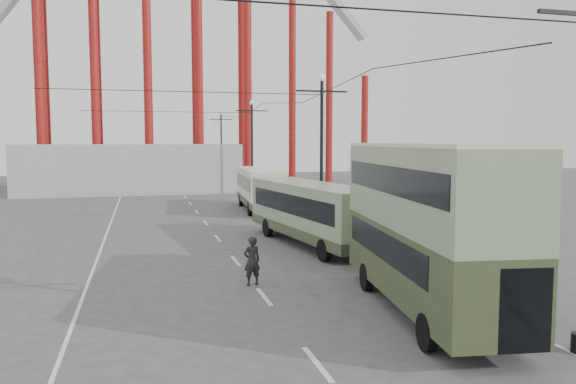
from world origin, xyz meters
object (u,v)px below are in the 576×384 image
object	(u,v)px
double_decker_bus	(426,219)
single_decker_green	(312,211)
single_decker_cream	(260,187)
pedestrian	(252,261)

from	to	relation	value
double_decker_bus	single_decker_green	size ratio (longest dim) A/B	0.87
single_decker_cream	double_decker_bus	bearing A→B (deg)	-86.92
single_decker_green	single_decker_cream	xyz separation A→B (m)	(0.47, 15.26, 0.01)
double_decker_bus	single_decker_cream	bearing A→B (deg)	96.66
single_decker_green	double_decker_bus	bearing A→B (deg)	-97.65
double_decker_bus	pedestrian	distance (m)	6.81
single_decker_green	single_decker_cream	world-z (taller)	single_decker_cream
single_decker_cream	pedestrian	bearing A→B (deg)	-98.54
double_decker_bus	pedestrian	bearing A→B (deg)	141.78
double_decker_bus	single_decker_green	distance (m)	11.77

